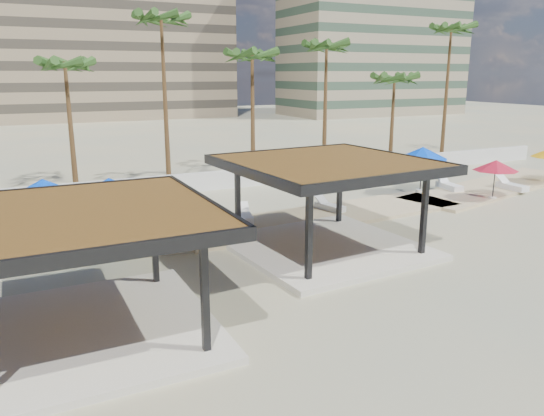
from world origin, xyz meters
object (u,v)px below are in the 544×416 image
Objects in this scene: lounger_a at (245,216)px; lounger_d at (449,186)px; pavilion_central at (327,197)px; pavilion_west at (82,262)px; lounger_b at (329,206)px; lounger_c at (511,186)px; umbrella_a at (43,187)px; umbrella_c at (496,166)px.

lounger_d is at bearing -71.48° from lounger_a.
pavilion_central reaches higher than lounger_a.
pavilion_west is at bearing -165.19° from pavilion_central.
lounger_b is (3.43, 5.22, -1.96)m from pavilion_central.
lounger_a is 0.93× the size of lounger_c.
lounger_c is at bearing -78.15° from lounger_a.
lounger_b is (13.94, -1.34, -2.09)m from umbrella_a.
lounger_c is at bearing 23.37° from umbrella_c.
lounger_d is at bearing 23.03° from pavilion_west.
pavilion_west is 25.30m from lounger_d.
umbrella_a reaches higher than umbrella_c.
pavilion_central reaches higher than pavilion_west.
umbrella_c is 3.66m from lounger_d.
lounger_b is 13.14m from lounger_c.
pavilion_west is at bearing 120.91° from lounger_d.
umbrella_c is at bearing -115.22° from lounger_b.
lounger_a is 14.58m from lounger_d.
umbrella_c reaches higher than lounger_b.
lounger_a is 18.01m from lounger_c.
lounger_c is at bearing 16.75° from pavilion_west.
lounger_c is (13.12, -0.60, 0.02)m from lounger_b.
lounger_b is 0.90× the size of lounger_d.
lounger_d is at bearing 61.89° from lounger_c.
umbrella_c is at bearing 113.20° from lounger_c.
umbrella_a is at bearing 96.56° from lounger_a.
umbrella_a reaches higher than lounger_a.
umbrella_c is 1.33× the size of lounger_a.
umbrella_a is 27.21m from lounger_c.
pavilion_central is 3.79× the size of lounger_c.
umbrella_a reaches higher than lounger_c.
umbrella_a is at bearing 85.73° from lounger_c.
lounger_d is at bearing -0.26° from umbrella_a.
lounger_a is at bearing 172.00° from umbrella_c.
lounger_b is (13.53, 8.70, -1.87)m from pavilion_west.
lounger_c is (16.55, 4.62, -1.94)m from pavilion_central.
umbrella_a is at bearing 92.18° from pavilion_west.
umbrella_a is (-0.41, 10.04, 0.22)m from pavilion_west.
pavilion_west reaches higher than umbrella_a.
lounger_a is (9.07, -1.21, -2.09)m from umbrella_a.
lounger_d is (-3.46, 1.84, -0.00)m from lounger_c.
pavilion_central is at bearing -31.98° from umbrella_a.
lounger_b is at bearing 52.51° from pavilion_central.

